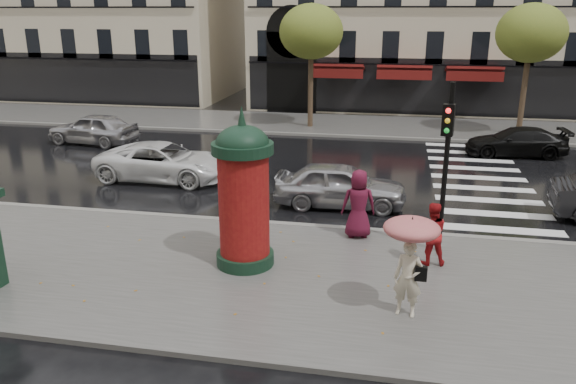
% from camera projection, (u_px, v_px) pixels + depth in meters
% --- Properties ---
extents(ground, '(160.00, 160.00, 0.00)m').
position_uv_depth(ground, '(278.00, 271.00, 14.13)').
color(ground, black).
rests_on(ground, ground).
extents(near_sidewalk, '(90.00, 7.00, 0.12)m').
position_uv_depth(near_sidewalk, '(274.00, 278.00, 13.64)').
color(near_sidewalk, '#474744').
rests_on(near_sidewalk, ground).
extents(far_sidewalk, '(90.00, 6.00, 0.12)m').
position_uv_depth(far_sidewalk, '(348.00, 125.00, 31.85)').
color(far_sidewalk, '#474744').
rests_on(far_sidewalk, ground).
extents(near_kerb, '(90.00, 0.25, 0.14)m').
position_uv_depth(near_kerb, '(299.00, 226.00, 16.91)').
color(near_kerb, slate).
rests_on(near_kerb, ground).
extents(far_kerb, '(90.00, 0.25, 0.14)m').
position_uv_depth(far_kerb, '(342.00, 136.00, 29.05)').
color(far_kerb, slate).
rests_on(far_kerb, ground).
extents(zebra_crossing, '(3.60, 11.75, 0.01)m').
position_uv_depth(zebra_crossing, '(478.00, 178.00, 22.00)').
color(zebra_crossing, silver).
rests_on(zebra_crossing, ground).
extents(tree_far_left, '(3.40, 3.40, 6.64)m').
position_uv_depth(tree_far_left, '(311.00, 32.00, 29.71)').
color(tree_far_left, '#38281C').
rests_on(tree_far_left, ground).
extents(tree_far_right, '(3.40, 3.40, 6.64)m').
position_uv_depth(tree_far_right, '(531.00, 34.00, 27.71)').
color(tree_far_right, '#38281C').
rests_on(tree_far_right, ground).
extents(woman_umbrella, '(1.16, 1.16, 2.22)m').
position_uv_depth(woman_umbrella, '(410.00, 251.00, 11.44)').
color(woman_umbrella, beige).
rests_on(woman_umbrella, near_sidewalk).
extents(woman_red, '(0.87, 0.72, 1.63)m').
position_uv_depth(woman_red, '(431.00, 234.00, 14.04)').
color(woman_red, '#A21317').
rests_on(woman_red, near_sidewalk).
extents(man_burgundy, '(1.05, 0.78, 1.95)m').
position_uv_depth(man_burgundy, '(359.00, 204.00, 15.70)').
color(man_burgundy, '#531026').
rests_on(man_burgundy, near_sidewalk).
extents(morris_column, '(1.50, 1.50, 4.02)m').
position_uv_depth(morris_column, '(244.00, 191.00, 13.68)').
color(morris_column, black).
rests_on(morris_column, near_sidewalk).
extents(traffic_light, '(0.32, 0.44, 4.47)m').
position_uv_depth(traffic_light, '(446.00, 153.00, 14.13)').
color(traffic_light, black).
rests_on(traffic_light, near_sidewalk).
extents(car_silver, '(4.41, 1.89, 1.48)m').
position_uv_depth(car_silver, '(340.00, 185.00, 18.60)').
color(car_silver, '#A4A4A8').
rests_on(car_silver, ground).
extents(car_white, '(5.19, 2.49, 1.43)m').
position_uv_depth(car_white, '(163.00, 162.00, 21.56)').
color(car_white, white).
rests_on(car_white, ground).
extents(car_black, '(4.50, 2.07, 1.27)m').
position_uv_depth(car_black, '(516.00, 142.00, 25.21)').
color(car_black, black).
rests_on(car_black, ground).
extents(car_far_silver, '(4.63, 2.31, 1.51)m').
position_uv_depth(car_far_silver, '(93.00, 129.00, 27.40)').
color(car_far_silver, '#A2A2A6').
rests_on(car_far_silver, ground).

